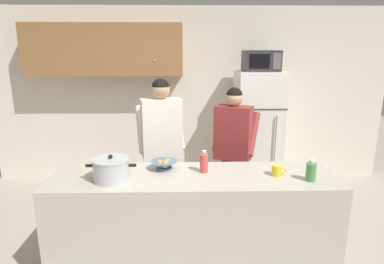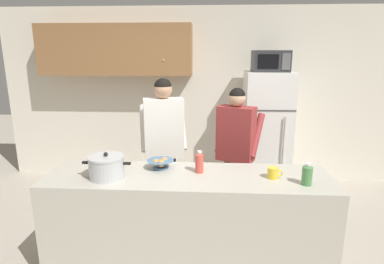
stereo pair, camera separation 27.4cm
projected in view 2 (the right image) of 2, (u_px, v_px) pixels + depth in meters
back_wall_unit at (181, 86)px, 4.87m from camera, size 6.00×0.48×2.60m
kitchen_island at (188, 222)px, 2.93m from camera, size 2.49×0.68×0.92m
refrigerator at (266, 132)px, 4.56m from camera, size 0.64×0.68×1.70m
microwave at (271, 61)px, 4.30m from camera, size 0.48×0.37×0.28m
person_near_pot at (164, 135)px, 3.57m from camera, size 0.58×0.51×1.69m
person_by_sink at (236, 142)px, 3.61m from camera, size 0.59×0.55×1.59m
cooking_pot at (107, 167)px, 2.74m from camera, size 0.42×0.31×0.23m
coffee_mug at (273, 173)px, 2.74m from camera, size 0.13×0.09×0.10m
bread_bowl at (161, 163)px, 2.96m from camera, size 0.25×0.25×0.10m
bottle_near_edge at (199, 162)px, 2.86m from camera, size 0.07×0.07×0.20m
bottle_mid_counter at (307, 174)px, 2.59m from camera, size 0.08×0.08×0.18m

